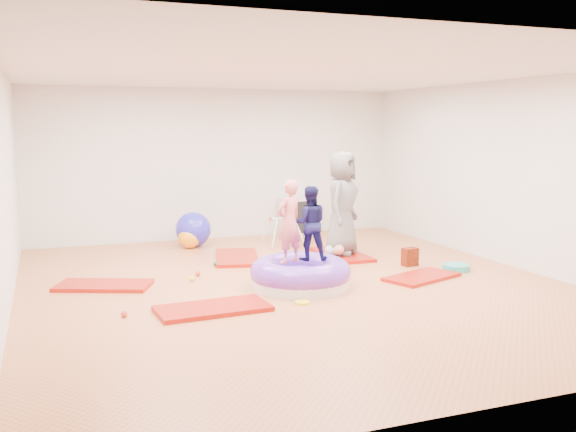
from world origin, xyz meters
name	(u,v)px	position (x,y,z in m)	size (l,w,h in m)	color
room	(296,181)	(0.00, 0.00, 1.40)	(7.01, 8.01, 2.81)	#D26F3F
gym_mat_front_left	(213,308)	(-1.32, -0.74, 0.03)	(1.28, 0.64, 0.05)	red
gym_mat_mid_left	(104,285)	(-2.40, 0.83, 0.03)	(1.21, 0.61, 0.05)	red
gym_mat_center_back	(237,257)	(-0.25, 1.94, 0.03)	(1.30, 0.65, 0.05)	red
gym_mat_right	(422,277)	(1.79, -0.24, 0.02)	(1.11, 0.55, 0.05)	red
gym_mat_rear_right	(341,255)	(1.41, 1.56, 0.03)	(1.28, 0.64, 0.05)	red
inflatable_cushion	(300,275)	(0.02, -0.10, 0.16)	(1.33, 1.33, 0.42)	silver
child_pink	(289,218)	(-0.12, -0.06, 0.93)	(0.40, 0.26, 1.09)	#D5666A
child_navy	(309,219)	(0.19, 0.01, 0.88)	(0.48, 0.38, 0.99)	#11103B
adult_caregiver	(342,203)	(1.39, 1.51, 0.88)	(0.81, 0.53, 1.66)	#5E5E5F
infant	(336,250)	(1.22, 1.38, 0.16)	(0.35, 0.35, 0.20)	#8EAAD5
ball_pit_balls	(254,273)	(-0.35, 0.75, 0.04)	(4.72, 2.30, 0.07)	#BB4228
exercise_ball_blue	(193,229)	(-0.67, 3.23, 0.31)	(0.62, 0.62, 0.62)	#2A26C1
exercise_ball_orange	(189,237)	(-0.76, 3.12, 0.19)	(0.39, 0.39, 0.39)	orange
infant_play_gym	(283,226)	(0.88, 2.85, 0.33)	(0.65, 0.62, 0.50)	silver
cube_shelf	(298,216)	(1.53, 3.79, 0.36)	(0.72, 0.35, 0.72)	silver
balance_disc	(456,267)	(2.54, 0.02, 0.04)	(0.40, 0.40, 0.09)	teal
backpack	(410,257)	(2.07, 0.54, 0.14)	(0.24, 0.15, 0.27)	#A12C09
yellow_toy	(302,303)	(-0.25, -0.84, 0.01)	(0.19, 0.19, 0.03)	yellow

